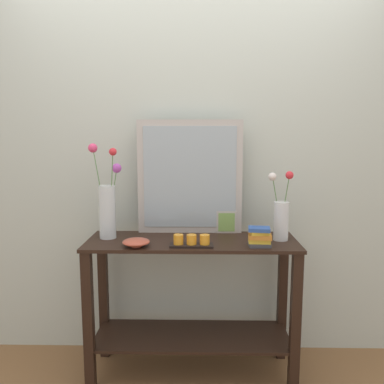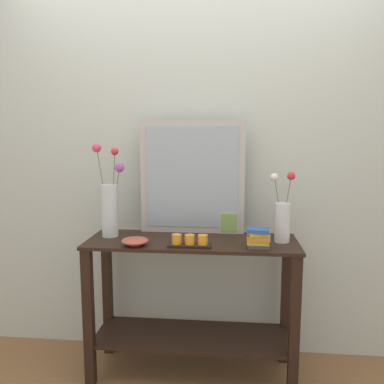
{
  "view_description": "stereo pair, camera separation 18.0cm",
  "coord_description": "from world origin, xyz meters",
  "px_view_note": "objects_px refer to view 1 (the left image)",
  "views": [
    {
      "loc": [
        0.04,
        -2.28,
        1.47
      ],
      "look_at": [
        0.0,
        0.0,
        1.14
      ],
      "focal_mm": 36.78,
      "sensor_mm": 36.0,
      "label": 1
    },
    {
      "loc": [
        0.22,
        -2.27,
        1.47
      ],
      "look_at": [
        0.0,
        0.0,
        1.14
      ],
      "focal_mm": 36.78,
      "sensor_mm": 36.0,
      "label": 2
    }
  ],
  "objects_px": {
    "console_table": "(192,293)",
    "decorative_bowl": "(136,242)",
    "tall_vase_left": "(107,205)",
    "picture_frame_small": "(226,222)",
    "book_stack": "(259,237)",
    "candle_tray": "(192,241)",
    "vase_right": "(281,216)",
    "mirror_leaning": "(190,177)"
  },
  "relations": [
    {
      "from": "vase_right",
      "to": "decorative_bowl",
      "type": "height_order",
      "value": "vase_right"
    },
    {
      "from": "mirror_leaning",
      "to": "candle_tray",
      "type": "xyz_separation_m",
      "value": [
        0.02,
        -0.32,
        -0.33
      ]
    },
    {
      "from": "vase_right",
      "to": "book_stack",
      "type": "relative_size",
      "value": 3.01
    },
    {
      "from": "decorative_bowl",
      "to": "book_stack",
      "type": "height_order",
      "value": "book_stack"
    },
    {
      "from": "mirror_leaning",
      "to": "candle_tray",
      "type": "distance_m",
      "value": 0.46
    },
    {
      "from": "decorative_bowl",
      "to": "candle_tray",
      "type": "bearing_deg",
      "value": 1.97
    },
    {
      "from": "decorative_bowl",
      "to": "mirror_leaning",
      "type": "bearing_deg",
      "value": 48.19
    },
    {
      "from": "mirror_leaning",
      "to": "decorative_bowl",
      "type": "distance_m",
      "value": 0.55
    },
    {
      "from": "mirror_leaning",
      "to": "picture_frame_small",
      "type": "height_order",
      "value": "mirror_leaning"
    },
    {
      "from": "picture_frame_small",
      "to": "book_stack",
      "type": "bearing_deg",
      "value": -61.76
    },
    {
      "from": "tall_vase_left",
      "to": "candle_tray",
      "type": "height_order",
      "value": "tall_vase_left"
    },
    {
      "from": "tall_vase_left",
      "to": "mirror_leaning",
      "type": "bearing_deg",
      "value": 15.56
    },
    {
      "from": "vase_right",
      "to": "mirror_leaning",
      "type": "bearing_deg",
      "value": 162.86
    },
    {
      "from": "console_table",
      "to": "decorative_bowl",
      "type": "relative_size",
      "value": 8.13
    },
    {
      "from": "tall_vase_left",
      "to": "book_stack",
      "type": "height_order",
      "value": "tall_vase_left"
    },
    {
      "from": "mirror_leaning",
      "to": "picture_frame_small",
      "type": "xyz_separation_m",
      "value": [
        0.23,
        -0.01,
        -0.29
      ]
    },
    {
      "from": "tall_vase_left",
      "to": "picture_frame_small",
      "type": "bearing_deg",
      "value": 9.92
    },
    {
      "from": "console_table",
      "to": "vase_right",
      "type": "relative_size",
      "value": 3.03
    },
    {
      "from": "vase_right",
      "to": "candle_tray",
      "type": "height_order",
      "value": "vase_right"
    },
    {
      "from": "console_table",
      "to": "tall_vase_left",
      "type": "height_order",
      "value": "tall_vase_left"
    },
    {
      "from": "console_table",
      "to": "picture_frame_small",
      "type": "bearing_deg",
      "value": 38.92
    },
    {
      "from": "console_table",
      "to": "tall_vase_left",
      "type": "distance_m",
      "value": 0.74
    },
    {
      "from": "tall_vase_left",
      "to": "picture_frame_small",
      "type": "distance_m",
      "value": 0.75
    },
    {
      "from": "candle_tray",
      "to": "console_table",
      "type": "bearing_deg",
      "value": 90.02
    },
    {
      "from": "mirror_leaning",
      "to": "decorative_bowl",
      "type": "bearing_deg",
      "value": -131.81
    },
    {
      "from": "candle_tray",
      "to": "picture_frame_small",
      "type": "distance_m",
      "value": 0.38
    },
    {
      "from": "mirror_leaning",
      "to": "candle_tray",
      "type": "relative_size",
      "value": 2.94
    },
    {
      "from": "decorative_bowl",
      "to": "book_stack",
      "type": "distance_m",
      "value": 0.69
    },
    {
      "from": "candle_tray",
      "to": "picture_frame_small",
      "type": "bearing_deg",
      "value": 54.83
    },
    {
      "from": "decorative_bowl",
      "to": "vase_right",
      "type": "bearing_deg",
      "value": 10.85
    },
    {
      "from": "mirror_leaning",
      "to": "tall_vase_left",
      "type": "relative_size",
      "value": 1.25
    },
    {
      "from": "tall_vase_left",
      "to": "vase_right",
      "type": "distance_m",
      "value": 1.04
    },
    {
      "from": "console_table",
      "to": "mirror_leaning",
      "type": "xyz_separation_m",
      "value": [
        -0.02,
        0.19,
        0.69
      ]
    },
    {
      "from": "book_stack",
      "to": "picture_frame_small",
      "type": "bearing_deg",
      "value": 118.24
    },
    {
      "from": "tall_vase_left",
      "to": "decorative_bowl",
      "type": "relative_size",
      "value": 3.71
    },
    {
      "from": "tall_vase_left",
      "to": "decorative_bowl",
      "type": "bearing_deg",
      "value": -43.36
    },
    {
      "from": "picture_frame_small",
      "to": "console_table",
      "type": "bearing_deg",
      "value": -141.08
    },
    {
      "from": "picture_frame_small",
      "to": "book_stack",
      "type": "relative_size",
      "value": 1.04
    },
    {
      "from": "mirror_leaning",
      "to": "book_stack",
      "type": "distance_m",
      "value": 0.59
    },
    {
      "from": "console_table",
      "to": "decorative_bowl",
      "type": "xyz_separation_m",
      "value": [
        -0.31,
        -0.14,
        0.36
      ]
    },
    {
      "from": "console_table",
      "to": "tall_vase_left",
      "type": "relative_size",
      "value": 2.19
    },
    {
      "from": "picture_frame_small",
      "to": "decorative_bowl",
      "type": "height_order",
      "value": "picture_frame_small"
    }
  ]
}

